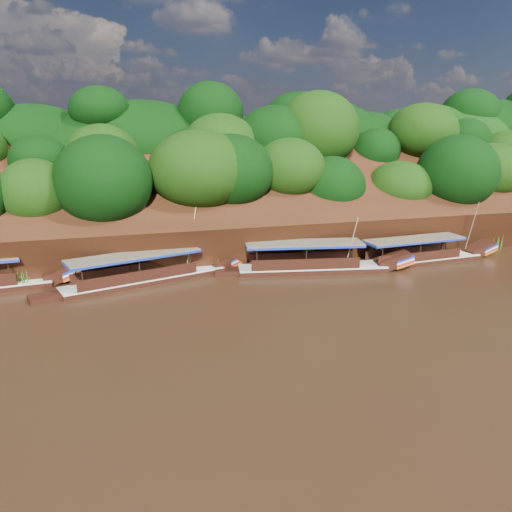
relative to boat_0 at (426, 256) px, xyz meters
The scene contains 6 objects.
ground 13.48m from the boat_0, 147.33° to the right, with size 160.00×160.00×0.00m, color black.
riverbank 19.23m from the boat_0, 126.30° to the left, with size 120.00×30.06×19.40m.
boat_0 is the anchor object (origin of this frame).
boat_1 9.79m from the boat_0, behind, with size 14.19×4.42×5.03m.
boat_2 22.90m from the boat_0, behind, with size 14.52×6.04×5.76m.
reeds 14.68m from the boat_0, behind, with size 50.05×2.15×2.06m.
Camera 1 is at (-14.17, -28.37, 11.57)m, focal length 35.00 mm.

